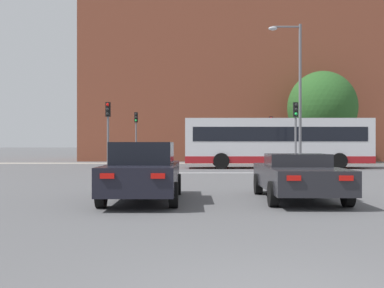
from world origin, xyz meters
name	(u,v)px	position (x,y,z in m)	size (l,w,h in m)	color
stop_line_strip	(206,173)	(0.00, 21.16, 0.00)	(7.86, 0.30, 0.01)	silver
far_pavement	(201,163)	(0.00, 33.86, 0.01)	(68.73, 2.50, 0.01)	gray
brick_civic_building	(235,57)	(3.65, 43.86, 10.31)	(29.80, 12.74, 23.13)	brown
car_saloon_left	(142,171)	(-2.13, 8.55, 0.81)	(1.98, 4.89, 1.61)	black
car_roadster_right	(297,176)	(2.15, 8.77, 0.67)	(2.11, 4.90, 1.28)	#232328
bus_crossing_lead	(275,142)	(4.65, 26.26, 1.70)	(11.78, 2.68, 3.16)	silver
traffic_light_far_left	(135,129)	(-5.23, 33.38, 2.74)	(0.26, 0.31, 4.07)	slate
traffic_light_near_left	(107,125)	(-5.46, 22.02, 2.62)	(0.26, 0.31, 3.87)	slate
traffic_light_far_right	(270,132)	(5.37, 32.94, 2.51)	(0.26, 0.31, 3.70)	slate
traffic_light_near_right	(294,125)	(4.99, 22.20, 2.63)	(0.26, 0.31, 3.88)	slate
street_lamp_junction	(294,84)	(5.12, 22.85, 5.01)	(1.90, 0.36, 8.41)	slate
pedestrian_waiting	(191,152)	(-0.77, 33.29, 0.91)	(0.41, 0.45, 1.58)	#333851
pedestrian_walking_east	(153,151)	(-3.82, 33.49, 0.97)	(0.41, 0.25, 1.66)	#333851
tree_by_building	(321,107)	(9.92, 34.92, 4.56)	(5.68, 5.68, 7.55)	#4C3823
tree_kerbside	(312,110)	(9.29, 35.16, 4.38)	(3.98, 3.98, 6.49)	#4C3823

